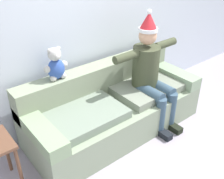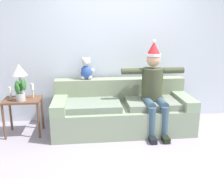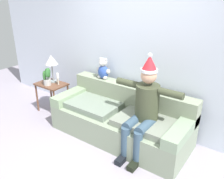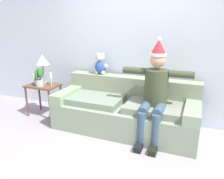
{
  "view_description": "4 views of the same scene",
  "coord_description": "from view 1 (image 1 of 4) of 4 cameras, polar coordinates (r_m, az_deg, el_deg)",
  "views": [
    {
      "loc": [
        -1.8,
        -1.2,
        2.25
      ],
      "look_at": [
        -0.14,
        0.85,
        0.7
      ],
      "focal_mm": 43.05,
      "sensor_mm": 36.0,
      "label": 1
    },
    {
      "loc": [
        -0.58,
        -2.82,
        1.72
      ],
      "look_at": [
        -0.19,
        0.87,
        0.73
      ],
      "focal_mm": 38.95,
      "sensor_mm": 36.0,
      "label": 2
    },
    {
      "loc": [
        1.85,
        -1.82,
        2.25
      ],
      "look_at": [
        -0.15,
        0.96,
        0.82
      ],
      "focal_mm": 37.87,
      "sensor_mm": 36.0,
      "label": 3
    },
    {
      "loc": [
        1.02,
        -2.12,
        1.68
      ],
      "look_at": [
        -0.19,
        0.88,
        0.68
      ],
      "focal_mm": 34.69,
      "sensor_mm": 36.0,
      "label": 4
    }
  ],
  "objects": [
    {
      "name": "couch",
      "position": [
        3.45,
        0.14,
        -3.77
      ],
      "size": [
        2.26,
        0.92,
        0.81
      ],
      "color": "gray",
      "rests_on": "ground_plane"
    },
    {
      "name": "person_seated",
      "position": [
        3.41,
        8.23,
        4.0
      ],
      "size": [
        1.02,
        0.77,
        1.5
      ],
      "color": "#3E442E",
      "rests_on": "ground_plane"
    },
    {
      "name": "teddy_bear",
      "position": [
        3.05,
        -11.85,
        5.09
      ],
      "size": [
        0.29,
        0.17,
        0.38
      ],
      "color": "#3050A4",
      "rests_on": "couch"
    },
    {
      "name": "back_wall",
      "position": [
        3.41,
        -5.72,
        14.91
      ],
      "size": [
        7.0,
        0.1,
        2.7
      ],
      "primitive_type": "cube",
      "color": "silver",
      "rests_on": "ground_plane"
    },
    {
      "name": "ground_plane",
      "position": [
        3.12,
        12.45,
        -16.74
      ],
      "size": [
        10.0,
        10.0,
        0.0
      ],
      "primitive_type": "plane",
      "color": "#9B92A2"
    }
  ]
}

